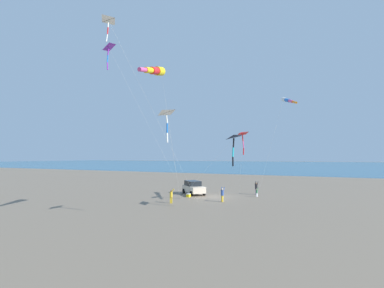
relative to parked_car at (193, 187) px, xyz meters
name	(u,v)px	position (x,y,z in m)	size (l,w,h in m)	color
ground_plane	(215,197)	(0.84, 3.57, -0.95)	(600.00, 600.00, 0.00)	#756654
ocean_water_strip	(302,164)	(-164.16, 3.57, -0.95)	(240.00, 600.00, 0.01)	#285B7A
parked_car	(193,187)	(0.00, 0.00, 0.00)	(4.29, 4.40, 1.85)	beige
cooler_box	(188,195)	(2.54, 0.49, -0.74)	(0.62, 0.42, 0.42)	yellow
person_adult_flyer	(222,194)	(4.23, 5.70, -0.03)	(0.51, 0.40, 1.69)	gold
person_child_green_jacket	(257,192)	(-1.40, 8.47, -0.32)	(0.41, 0.37, 1.16)	silver
person_child_grey_jacket	(256,187)	(-3.46, 7.95, 0.04)	(0.57, 0.45, 1.81)	#8E6B9E
person_bystander_far	(171,195)	(7.65, 0.86, -0.08)	(0.48, 0.55, 1.60)	gold
kite_windsock_black_fish_shape	(155,71)	(14.44, 3.01, 11.84)	(13.62, 3.77, 13.54)	yellow
kite_delta_yellow_midlevel	(242,134)	(4.38, 8.14, 6.81)	(8.69, 3.29, 8.12)	red
kite_delta_long_streamer_right	(108,47)	(11.44, -5.14, 16.48)	(13.61, 4.01, 17.96)	purple
kite_delta_blue_topmost	(166,113)	(14.83, 4.45, 7.94)	(10.85, 4.53, 9.29)	white
kite_delta_small_distant	(109,21)	(18.88, 1.78, 14.57)	(14.19, 1.89, 15.80)	white
kite_delta_orange_high_right	(233,137)	(8.94, 8.51, 6.13)	(7.11, 9.95, 7.51)	black
kite_windsock_rainbow_low_near	(287,100)	(2.25, 12.79, 10.63)	(9.08, 5.94, 12.36)	white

